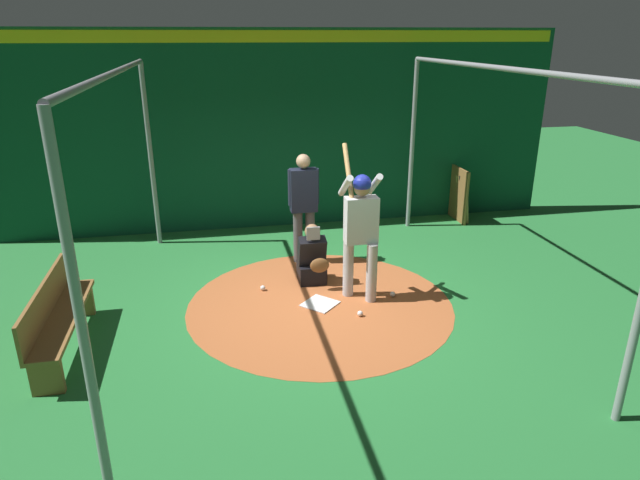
{
  "coord_description": "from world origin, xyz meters",
  "views": [
    {
      "loc": [
        6.66,
        -1.35,
        3.5
      ],
      "look_at": [
        0.0,
        0.0,
        0.95
      ],
      "focal_mm": 30.93,
      "sensor_mm": 36.0,
      "label": 1
    }
  ],
  "objects_px": {
    "batter": "(361,225)",
    "bench": "(57,316)",
    "bat_rack": "(455,193)",
    "baseball_1": "(393,294)",
    "catcher": "(312,260)",
    "baseball_2": "(360,314)",
    "umpire": "(304,202)",
    "baseball_0": "(263,288)",
    "home_plate": "(320,304)"
  },
  "relations": [
    {
      "from": "batter",
      "to": "bench",
      "type": "xyz_separation_m",
      "value": [
        0.64,
        -3.79,
        -0.63
      ]
    },
    {
      "from": "bat_rack",
      "to": "baseball_1",
      "type": "bearing_deg",
      "value": -36.06
    },
    {
      "from": "catcher",
      "to": "baseball_2",
      "type": "bearing_deg",
      "value": 19.57
    },
    {
      "from": "umpire",
      "to": "baseball_2",
      "type": "relative_size",
      "value": 23.93
    },
    {
      "from": "umpire",
      "to": "baseball_0",
      "type": "xyz_separation_m",
      "value": [
        0.99,
        -0.78,
        -0.96
      ]
    },
    {
      "from": "home_plate",
      "to": "bench",
      "type": "height_order",
      "value": "bench"
    },
    {
      "from": "home_plate",
      "to": "catcher",
      "type": "distance_m",
      "value": 0.81
    },
    {
      "from": "home_plate",
      "to": "baseball_2",
      "type": "relative_size",
      "value": 5.68
    },
    {
      "from": "batter",
      "to": "baseball_0",
      "type": "bearing_deg",
      "value": -110.45
    },
    {
      "from": "bat_rack",
      "to": "umpire",
      "type": "bearing_deg",
      "value": -63.05
    },
    {
      "from": "catcher",
      "to": "baseball_1",
      "type": "relative_size",
      "value": 12.5
    },
    {
      "from": "catcher",
      "to": "umpire",
      "type": "height_order",
      "value": "umpire"
    },
    {
      "from": "umpire",
      "to": "baseball_2",
      "type": "bearing_deg",
      "value": 11.03
    },
    {
      "from": "bat_rack",
      "to": "home_plate",
      "type": "bearing_deg",
      "value": -46.16
    },
    {
      "from": "home_plate",
      "to": "baseball_0",
      "type": "bearing_deg",
      "value": -129.3
    },
    {
      "from": "catcher",
      "to": "bench",
      "type": "distance_m",
      "value": 3.48
    },
    {
      "from": "baseball_0",
      "to": "umpire",
      "type": "bearing_deg",
      "value": 141.54
    },
    {
      "from": "baseball_0",
      "to": "baseball_1",
      "type": "height_order",
      "value": "same"
    },
    {
      "from": "batter",
      "to": "bat_rack",
      "type": "height_order",
      "value": "batter"
    },
    {
      "from": "batter",
      "to": "baseball_2",
      "type": "bearing_deg",
      "value": -13.19
    },
    {
      "from": "catcher",
      "to": "baseball_2",
      "type": "height_order",
      "value": "catcher"
    },
    {
      "from": "batter",
      "to": "umpire",
      "type": "xyz_separation_m",
      "value": [
        -1.48,
        -0.52,
        -0.09
      ]
    },
    {
      "from": "catcher",
      "to": "bat_rack",
      "type": "bearing_deg",
      "value": 127.0
    },
    {
      "from": "home_plate",
      "to": "bench",
      "type": "relative_size",
      "value": 0.21
    },
    {
      "from": "catcher",
      "to": "baseball_2",
      "type": "xyz_separation_m",
      "value": [
        1.18,
        0.42,
        -0.32
      ]
    },
    {
      "from": "bench",
      "to": "baseball_2",
      "type": "xyz_separation_m",
      "value": [
        -0.09,
        3.66,
        -0.41
      ]
    },
    {
      "from": "umpire",
      "to": "baseball_0",
      "type": "bearing_deg",
      "value": -38.46
    },
    {
      "from": "home_plate",
      "to": "baseball_1",
      "type": "height_order",
      "value": "baseball_1"
    },
    {
      "from": "bench",
      "to": "baseball_1",
      "type": "distance_m",
      "value": 4.32
    },
    {
      "from": "umpire",
      "to": "baseball_1",
      "type": "relative_size",
      "value": 23.93
    },
    {
      "from": "umpire",
      "to": "bench",
      "type": "xyz_separation_m",
      "value": [
        2.12,
        -3.26,
        -0.55
      ]
    },
    {
      "from": "home_plate",
      "to": "umpire",
      "type": "height_order",
      "value": "umpire"
    },
    {
      "from": "bat_rack",
      "to": "baseball_0",
      "type": "xyz_separation_m",
      "value": [
        2.71,
        -4.17,
        -0.45
      ]
    },
    {
      "from": "batter",
      "to": "catcher",
      "type": "height_order",
      "value": "batter"
    },
    {
      "from": "batter",
      "to": "bat_rack",
      "type": "distance_m",
      "value": 4.33
    },
    {
      "from": "home_plate",
      "to": "batter",
      "type": "bearing_deg",
      "value": 100.57
    },
    {
      "from": "baseball_0",
      "to": "baseball_2",
      "type": "distance_m",
      "value": 1.57
    },
    {
      "from": "catcher",
      "to": "umpire",
      "type": "relative_size",
      "value": 0.52
    },
    {
      "from": "catcher",
      "to": "bat_rack",
      "type": "distance_m",
      "value": 4.27
    },
    {
      "from": "batter",
      "to": "baseball_2",
      "type": "height_order",
      "value": "batter"
    },
    {
      "from": "baseball_1",
      "to": "baseball_2",
      "type": "height_order",
      "value": "same"
    },
    {
      "from": "home_plate",
      "to": "batter",
      "type": "xyz_separation_m",
      "value": [
        -0.11,
        0.58,
        1.07
      ]
    },
    {
      "from": "bat_rack",
      "to": "baseball_1",
      "type": "relative_size",
      "value": 15.95
    },
    {
      "from": "umpire",
      "to": "batter",
      "type": "bearing_deg",
      "value": 19.53
    },
    {
      "from": "batter",
      "to": "bench",
      "type": "height_order",
      "value": "batter"
    },
    {
      "from": "catcher",
      "to": "baseball_0",
      "type": "relative_size",
      "value": 12.5
    },
    {
      "from": "baseball_2",
      "to": "bench",
      "type": "bearing_deg",
      "value": -88.52
    },
    {
      "from": "baseball_0",
      "to": "baseball_1",
      "type": "bearing_deg",
      "value": 72.28
    },
    {
      "from": "catcher",
      "to": "bench",
      "type": "xyz_separation_m",
      "value": [
        1.27,
        -3.24,
        0.09
      ]
    },
    {
      "from": "batter",
      "to": "catcher",
      "type": "relative_size",
      "value": 2.29
    }
  ]
}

